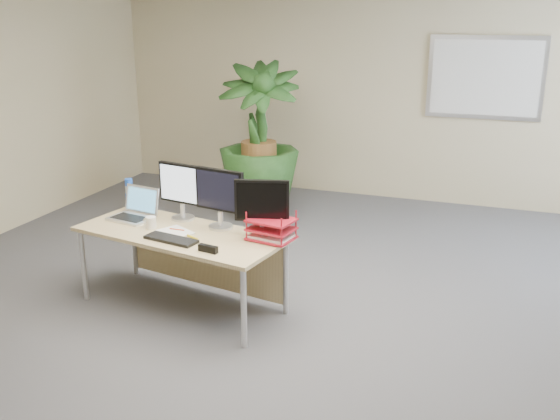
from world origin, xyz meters
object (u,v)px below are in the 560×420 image
(desk, at_px, (188,244))
(floor_plant, at_px, (259,154))
(laptop, at_px, (135,211))
(monitor_left, at_px, (181,188))
(monitor_right, at_px, (220,195))

(desk, distance_m, floor_plant, 2.27)
(floor_plant, bearing_deg, laptop, -96.70)
(floor_plant, height_order, monitor_left, floor_plant)
(desk, xyz_separation_m, monitor_left, (-0.15, 0.20, 0.40))
(monitor_left, xyz_separation_m, laptop, (-0.39, -0.10, -0.21))
(monitor_left, height_order, monitor_right, monitor_right)
(monitor_right, distance_m, laptop, 0.81)
(laptop, bearing_deg, monitor_left, 14.24)
(laptop, bearing_deg, monitor_right, 0.73)
(desk, bearing_deg, laptop, 169.61)
(monitor_left, distance_m, laptop, 0.45)
(floor_plant, height_order, laptop, floor_plant)
(monitor_left, xyz_separation_m, monitor_right, (0.39, -0.09, 0.01))
(floor_plant, height_order, monitor_right, floor_plant)
(floor_plant, relative_size, monitor_left, 3.19)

